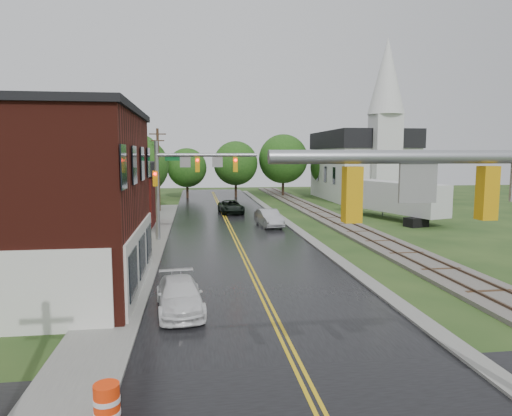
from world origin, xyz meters
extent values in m
cube|color=black|center=(0.00, 30.00, 0.00)|extent=(10.00, 90.00, 0.02)
cube|color=gray|center=(5.40, 35.00, 0.00)|extent=(0.80, 70.00, 0.12)
cube|color=gray|center=(-6.20, 25.00, 0.00)|extent=(2.40, 50.00, 0.12)
cube|color=silver|center=(-5.45, 15.00, 1.50)|extent=(0.10, 9.50, 3.00)
cube|color=tan|center=(-11.00, 26.00, 3.20)|extent=(8.00, 7.00, 6.40)
cube|color=#3F0F0C|center=(-10.00, 35.00, 2.20)|extent=(7.00, 6.00, 4.40)
cube|color=silver|center=(20.00, 55.00, 3.50)|extent=(10.00, 16.00, 7.00)
cube|color=black|center=(20.00, 55.00, 8.20)|extent=(10.40, 16.40, 2.40)
cube|color=silver|center=(20.00, 47.00, 5.50)|extent=(3.20, 3.20, 11.00)
cone|color=silver|center=(20.00, 47.00, 15.50)|extent=(4.40, 4.40, 9.00)
cube|color=#59544C|center=(10.00, 35.00, 0.10)|extent=(3.20, 80.00, 0.20)
cube|color=#4C3828|center=(9.28, 35.00, 0.24)|extent=(0.10, 80.00, 0.12)
cube|color=#4C3828|center=(10.72, 35.00, 0.24)|extent=(0.10, 80.00, 0.12)
cylinder|color=gray|center=(2.00, 2.00, 6.20)|extent=(7.20, 0.26, 0.26)
cube|color=orange|center=(2.72, 2.00, 5.50)|extent=(0.32, 0.30, 1.05)
cube|color=orange|center=(-0.02, 2.00, 5.50)|extent=(0.32, 0.30, 1.05)
cube|color=gray|center=(1.28, 2.00, 5.70)|extent=(0.75, 0.06, 0.75)
cylinder|color=gray|center=(-5.60, 27.00, 3.60)|extent=(0.28, 0.28, 7.20)
cylinder|color=gray|center=(-2.00, 27.00, 6.20)|extent=(7.20, 0.26, 0.26)
cube|color=orange|center=(-2.72, 27.00, 5.50)|extent=(0.32, 0.30, 1.05)
cube|color=orange|center=(0.02, 27.00, 5.50)|extent=(0.32, 0.30, 1.05)
cube|color=gray|center=(-3.58, 27.00, 5.70)|extent=(0.75, 0.06, 0.75)
cube|color=gray|center=(-1.28, 27.00, 5.70)|extent=(0.75, 0.06, 0.75)
cube|color=#0C5926|center=(-4.30, 27.00, 5.95)|extent=(1.40, 0.04, 0.30)
sphere|color=#FF0C0C|center=(-2.72, 26.82, 5.83)|extent=(0.20, 0.20, 0.20)
cylinder|color=#382616|center=(-6.80, 22.00, 4.50)|extent=(0.28, 0.28, 9.00)
cube|color=#382616|center=(-6.80, 22.00, 8.40)|extent=(1.80, 0.12, 0.12)
cube|color=#382616|center=(-6.80, 22.00, 7.70)|extent=(1.40, 0.12, 0.12)
cylinder|color=#382616|center=(-6.80, 44.00, 4.50)|extent=(0.28, 0.28, 9.00)
cube|color=#382616|center=(-6.80, 44.00, 8.40)|extent=(1.80, 0.12, 0.12)
cube|color=#382616|center=(-6.80, 44.00, 7.70)|extent=(1.40, 0.12, 0.12)
cylinder|color=black|center=(-18.00, 32.00, 1.71)|extent=(0.36, 0.36, 3.42)
sphere|color=#1D4914|center=(-18.00, 32.00, 5.89)|extent=(7.60, 7.60, 7.60)
sphere|color=#1D4914|center=(-17.40, 31.60, 5.23)|extent=(5.32, 5.32, 5.32)
cylinder|color=black|center=(-14.00, 40.00, 1.35)|extent=(0.36, 0.36, 2.70)
sphere|color=#1D4914|center=(-14.00, 40.00, 4.65)|extent=(6.00, 6.00, 6.00)
sphere|color=#1D4914|center=(-13.40, 39.60, 4.12)|extent=(4.20, 4.20, 4.20)
cylinder|color=black|center=(-9.00, 46.00, 1.44)|extent=(0.36, 0.36, 2.88)
sphere|color=#1D4914|center=(-9.00, 46.00, 4.96)|extent=(6.40, 6.40, 6.40)
sphere|color=#1D4914|center=(-8.40, 45.60, 4.40)|extent=(4.48, 4.48, 4.48)
imported|color=black|center=(0.84, 41.73, 0.69)|extent=(2.70, 5.16, 1.39)
imported|color=#A8A8AD|center=(3.39, 32.44, 0.74)|extent=(2.09, 4.65, 1.48)
imported|color=white|center=(-3.60, 11.74, 0.63)|extent=(2.19, 4.48, 1.26)
cube|color=black|center=(16.07, 30.73, 0.40)|extent=(2.11, 1.68, 0.80)
cylinder|color=gray|center=(16.07, 37.83, 0.40)|extent=(0.16, 0.16, 0.80)
cube|color=silver|center=(16.07, 34.99, 2.22)|extent=(5.66, 11.58, 2.84)
cylinder|color=#FB370B|center=(-5.00, 4.00, 0.53)|extent=(0.60, 0.60, 1.05)
camera|label=1|loc=(-2.93, -6.17, 6.25)|focal=32.00mm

